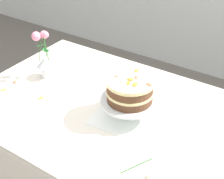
{
  "coord_description": "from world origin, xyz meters",
  "views": [
    {
      "loc": [
        0.78,
        -1.08,
        1.73
      ],
      "look_at": [
        0.07,
        -0.0,
        0.86
      ],
      "focal_mm": 50.41,
      "sensor_mm": 36.0,
      "label": 1
    }
  ],
  "objects": [
    {
      "name": "loose_petal_0",
      "position": [
        -0.54,
        -0.19,
        0.74
      ],
      "size": [
        0.04,
        0.04,
        0.01
      ],
      "primitive_type": "ellipsoid",
      "rotation": [
        0.0,
        0.0,
        4.18
      ],
      "color": "yellow",
      "rests_on": "dining_table"
    },
    {
      "name": "flower_vase",
      "position": [
        -0.43,
        0.05,
        0.87
      ],
      "size": [
        0.11,
        0.11,
        0.3
      ],
      "color": "silver",
      "rests_on": "dining_table"
    },
    {
      "name": "loose_petal_2",
      "position": [
        -0.55,
        -0.1,
        0.74
      ],
      "size": [
        0.04,
        0.04,
        0.01
      ],
      "primitive_type": "ellipsoid",
      "rotation": [
        0.0,
        0.0,
        5.58
      ],
      "color": "#E56B51",
      "rests_on": "dining_table"
    },
    {
      "name": "linen_napkin",
      "position": [
        0.17,
        -0.0,
        0.74
      ],
      "size": [
        0.35,
        0.35,
        0.0
      ],
      "primitive_type": "cube",
      "rotation": [
        0.0,
        0.0,
        0.1
      ],
      "color": "white",
      "rests_on": "dining_table"
    },
    {
      "name": "fallen_rose",
      "position": [
        0.45,
        -0.31,
        0.76
      ],
      "size": [
        0.14,
        0.14,
        0.04
      ],
      "color": "#2D6028",
      "rests_on": "dining_table"
    },
    {
      "name": "cake_stand",
      "position": [
        0.17,
        -0.0,
        0.82
      ],
      "size": [
        0.29,
        0.29,
        0.1
      ],
      "color": "silver",
      "rests_on": "linen_napkin"
    },
    {
      "name": "layer_cake",
      "position": [
        0.17,
        -0.0,
        0.9
      ],
      "size": [
        0.23,
        0.23,
        0.12
      ],
      "color": "brown",
      "rests_on": "cake_stand"
    },
    {
      "name": "dining_table",
      "position": [
        0.0,
        -0.03,
        0.65
      ],
      "size": [
        1.4,
        1.0,
        0.74
      ],
      "color": "white",
      "rests_on": "ground"
    },
    {
      "name": "loose_petal_1",
      "position": [
        -0.31,
        -0.13,
        0.74
      ],
      "size": [
        0.02,
        0.04,
        0.0
      ],
      "primitive_type": "ellipsoid",
      "rotation": [
        0.0,
        0.0,
        1.58
      ],
      "color": "orange",
      "rests_on": "dining_table"
    }
  ]
}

